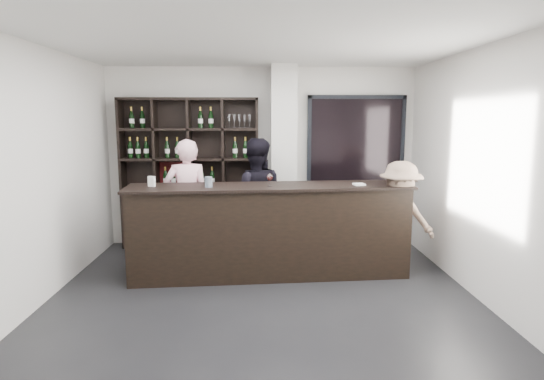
{
  "coord_description": "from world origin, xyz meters",
  "views": [
    {
      "loc": [
        -0.04,
        -4.75,
        2.09
      ],
      "look_at": [
        0.13,
        1.1,
        1.16
      ],
      "focal_mm": 30.0,
      "sensor_mm": 36.0,
      "label": 1
    }
  ],
  "objects_px": {
    "customer": "(399,219)",
    "taster_black": "(255,199)",
    "wine_shelf": "(190,173)",
    "taster_pink": "(187,200)",
    "tasting_counter": "(270,231)"
  },
  "relations": [
    {
      "from": "customer",
      "to": "taster_black",
      "type": "bearing_deg",
      "value": 144.24
    },
    {
      "from": "taster_black",
      "to": "customer",
      "type": "distance_m",
      "value": 2.07
    },
    {
      "from": "wine_shelf",
      "to": "customer",
      "type": "distance_m",
      "value": 3.35
    },
    {
      "from": "wine_shelf",
      "to": "taster_black",
      "type": "height_order",
      "value": "wine_shelf"
    },
    {
      "from": "taster_pink",
      "to": "customer",
      "type": "relative_size",
      "value": 1.16
    },
    {
      "from": "wine_shelf",
      "to": "tasting_counter",
      "type": "bearing_deg",
      "value": -49.57
    },
    {
      "from": "tasting_counter",
      "to": "taster_pink",
      "type": "xyz_separation_m",
      "value": [
        -1.2,
        0.75,
        0.28
      ]
    },
    {
      "from": "wine_shelf",
      "to": "customer",
      "type": "xyz_separation_m",
      "value": [
        2.95,
        -1.53,
        -0.43
      ]
    },
    {
      "from": "wine_shelf",
      "to": "tasting_counter",
      "type": "height_order",
      "value": "wine_shelf"
    },
    {
      "from": "taster_pink",
      "to": "customer",
      "type": "distance_m",
      "value": 3.01
    },
    {
      "from": "wine_shelf",
      "to": "customer",
      "type": "relative_size",
      "value": 1.56
    },
    {
      "from": "wine_shelf",
      "to": "taster_pink",
      "type": "relative_size",
      "value": 1.34
    },
    {
      "from": "taster_pink",
      "to": "taster_black",
      "type": "height_order",
      "value": "taster_black"
    },
    {
      "from": "tasting_counter",
      "to": "customer",
      "type": "height_order",
      "value": "customer"
    },
    {
      "from": "wine_shelf",
      "to": "customer",
      "type": "height_order",
      "value": "wine_shelf"
    }
  ]
}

